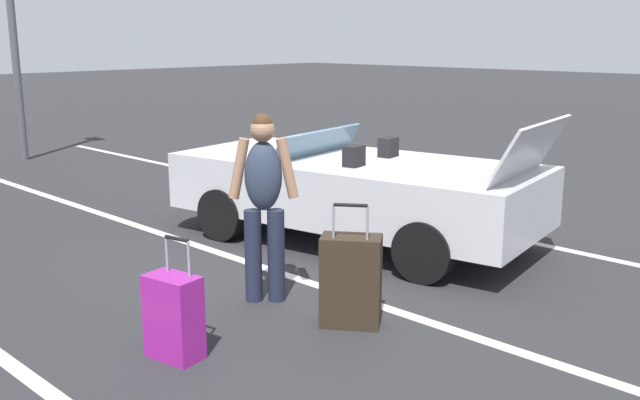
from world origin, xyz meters
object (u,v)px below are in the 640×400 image
suitcase_medium_bright (174,317)px  parking_lamp_post (10,5)px  convertible_car (341,188)px  suitcase_large_black (351,281)px  traveler_person (264,198)px

suitcase_medium_bright → parking_lamp_post: 9.96m
convertible_car → parking_lamp_post: (7.91, 0.19, 2.24)m
suitcase_large_black → traveler_person: (0.90, 0.12, 0.56)m
convertible_car → suitcase_large_black: size_ratio=4.29×
suitcase_large_black → suitcase_medium_bright: size_ratio=1.15×
suitcase_large_black → convertible_car: bearing=9.3°
suitcase_large_black → suitcase_medium_bright: suitcase_large_black is taller
convertible_car → parking_lamp_post: size_ratio=0.91×
suitcase_medium_bright → traveler_person: 1.42m
convertible_car → suitcase_medium_bright: size_ratio=4.93×
suitcase_medium_bright → parking_lamp_post: bearing=-117.5°
suitcase_large_black → parking_lamp_post: size_ratio=0.21×
suitcase_large_black → parking_lamp_post: 10.12m
convertible_car → suitcase_medium_bright: 3.40m
suitcase_large_black → traveler_person: size_ratio=0.62×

